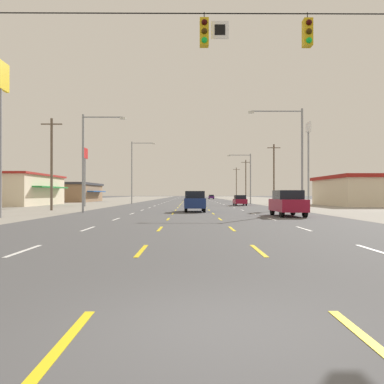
# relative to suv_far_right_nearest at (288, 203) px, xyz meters

# --- Properties ---
(ground_plane) EXTENTS (572.00, 572.00, 0.00)m
(ground_plane) POSITION_rel_suv_far_right_nearest_xyz_m (-7.24, 40.29, -1.03)
(ground_plane) COLOR #4C4C4F
(lot_apron_left) EXTENTS (28.00, 440.00, 0.01)m
(lot_apron_left) POSITION_rel_suv_far_right_nearest_xyz_m (-31.99, 40.29, -1.02)
(lot_apron_left) COLOR gray
(lot_apron_left) RESTS_ON ground
(lot_apron_right) EXTENTS (28.00, 440.00, 0.01)m
(lot_apron_right) POSITION_rel_suv_far_right_nearest_xyz_m (17.51, 40.29, -1.02)
(lot_apron_right) COLOR gray
(lot_apron_right) RESTS_ON ground
(lane_markings) EXTENTS (10.64, 227.60, 0.01)m
(lane_markings) POSITION_rel_suv_far_right_nearest_xyz_m (-7.24, 78.79, -1.02)
(lane_markings) COLOR white
(lane_markings) RESTS_ON ground
(signal_span_wire) EXTENTS (24.97, 0.53, 8.85)m
(signal_span_wire) POSITION_rel_suv_far_right_nearest_xyz_m (-6.99, -17.07, 4.17)
(signal_span_wire) COLOR brown
(signal_span_wire) RESTS_ON ground
(suv_far_right_nearest) EXTENTS (1.98, 4.90, 1.98)m
(suv_far_right_nearest) POSITION_rel_suv_far_right_nearest_xyz_m (0.00, 0.00, 0.00)
(suv_far_right_nearest) COLOR maroon
(suv_far_right_nearest) RESTS_ON ground
(suv_center_turn_near) EXTENTS (1.98, 4.90, 1.98)m
(suv_center_turn_near) POSITION_rel_suv_far_right_nearest_xyz_m (-7.04, 7.81, 0.00)
(suv_center_turn_near) COLOR navy
(suv_center_turn_near) RESTS_ON ground
(hatchback_far_right_mid) EXTENTS (1.72, 3.90, 1.54)m
(hatchback_far_right_mid) POSITION_rel_suv_far_right_nearest_xyz_m (-0.07, 28.43, -0.24)
(hatchback_far_right_mid) COLOR maroon
(hatchback_far_right_mid) RESTS_ON ground
(sedan_center_turn_midfar) EXTENTS (1.80, 4.50, 1.46)m
(sedan_center_turn_midfar) POSITION_rel_suv_far_right_nearest_xyz_m (-7.48, 77.07, -0.27)
(sedan_center_turn_midfar) COLOR #235B2D
(sedan_center_turn_midfar) RESTS_ON ground
(sedan_center_turn_far) EXTENTS (1.80, 4.50, 1.46)m
(sedan_center_turn_far) POSITION_rel_suv_far_right_nearest_xyz_m (-7.24, 91.97, -0.27)
(sedan_center_turn_far) COLOR red
(sedan_center_turn_far) RESTS_ON ground
(sedan_far_right_farther) EXTENTS (1.80, 4.50, 1.46)m
(sedan_far_right_farther) POSITION_rel_suv_far_right_nearest_xyz_m (-0.15, 104.11, -0.27)
(sedan_far_right_farther) COLOR #4C196B
(sedan_far_right_farther) RESTS_ON ground
(storefront_left_row_1) EXTENTS (13.67, 17.32, 4.70)m
(storefront_left_row_1) POSITION_rel_suv_far_right_nearest_xyz_m (-35.04, 29.97, 1.34)
(storefront_left_row_1) COLOR beige
(storefront_left_row_1) RESTS_ON ground
(storefront_left_row_2) EXTENTS (11.90, 18.04, 4.14)m
(storefront_left_row_2) POSITION_rel_suv_far_right_nearest_xyz_m (-33.91, 58.58, 1.06)
(storefront_left_row_2) COLOR #8C6B4C
(storefront_left_row_2) RESTS_ON ground
(storefront_right_row_1) EXTENTS (9.47, 15.57, 4.38)m
(storefront_right_row_1) POSITION_rel_suv_far_right_nearest_xyz_m (17.30, 28.16, 1.19)
(storefront_right_row_1) COLOR beige
(storefront_right_row_1) RESTS_ON ground
(pole_sign_left_row_0) EXTENTS (0.24, 2.36, 11.23)m
(pole_sign_left_row_0) POSITION_rel_suv_far_right_nearest_xyz_m (-21.03, -2.12, 7.62)
(pole_sign_left_row_0) COLOR gray
(pole_sign_left_row_0) RESTS_ON ground
(pole_sign_left_row_1) EXTENTS (0.24, 2.29, 7.99)m
(pole_sign_left_row_1) POSITION_rel_suv_far_right_nearest_xyz_m (-21.83, 24.07, 5.09)
(pole_sign_left_row_1) COLOR gray
(pole_sign_left_row_1) RESTS_ON ground
(pole_sign_right_row_1) EXTENTS (0.24, 1.65, 10.72)m
(pole_sign_right_row_1) POSITION_rel_suv_far_right_nearest_xyz_m (7.42, 19.52, 6.49)
(pole_sign_right_row_1) COLOR gray
(pole_sign_right_row_1) RESTS_ON ground
(streetlight_left_row_0) EXTENTS (4.05, 0.26, 9.06)m
(streetlight_left_row_0) POSITION_rel_suv_far_right_nearest_xyz_m (-16.96, 6.34, 4.25)
(streetlight_left_row_0) COLOR gray
(streetlight_left_row_0) RESTS_ON ground
(streetlight_right_row_0) EXTENTS (5.09, 0.26, 9.64)m
(streetlight_right_row_0) POSITION_rel_suv_far_right_nearest_xyz_m (2.33, 6.34, 4.67)
(streetlight_right_row_0) COLOR gray
(streetlight_right_row_0) RESTS_ON ground
(streetlight_left_row_1) EXTENTS (4.08, 0.26, 10.66)m
(streetlight_left_row_1) POSITION_rel_suv_far_right_nearest_xyz_m (-17.01, 37.69, 5.08)
(streetlight_left_row_1) COLOR gray
(streetlight_left_row_1) RESTS_ON ground
(streetlight_right_row_1) EXTENTS (4.05, 0.26, 8.61)m
(streetlight_right_row_1) POSITION_rel_suv_far_right_nearest_xyz_m (2.46, 37.69, 4.02)
(streetlight_right_row_1) COLOR gray
(streetlight_right_row_1) RESTS_ON ground
(utility_pole_left_row_0) EXTENTS (2.20, 0.26, 9.56)m
(utility_pole_left_row_0) POSITION_rel_suv_far_right_nearest_xyz_m (-21.85, 10.91, 3.95)
(utility_pole_left_row_0) COLOR brown
(utility_pole_left_row_0) RESTS_ON ground
(utility_pole_right_row_1) EXTENTS (2.20, 0.26, 10.10)m
(utility_pole_right_row_1) POSITION_rel_suv_far_right_nearest_xyz_m (6.71, 36.71, 4.22)
(utility_pole_right_row_1) COLOR brown
(utility_pole_right_row_1) RESTS_ON ground
(utility_pole_right_row_2) EXTENTS (2.20, 0.26, 10.23)m
(utility_pole_right_row_2) POSITION_rel_suv_far_right_nearest_xyz_m (6.55, 69.16, 4.29)
(utility_pole_right_row_2) COLOR brown
(utility_pole_right_row_2) RESTS_ON ground
(utility_pole_right_row_3) EXTENTS (2.20, 0.26, 10.29)m
(utility_pole_right_row_3) POSITION_rel_suv_far_right_nearest_xyz_m (7.77, 99.49, 4.32)
(utility_pole_right_row_3) COLOR brown
(utility_pole_right_row_3) RESTS_ON ground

